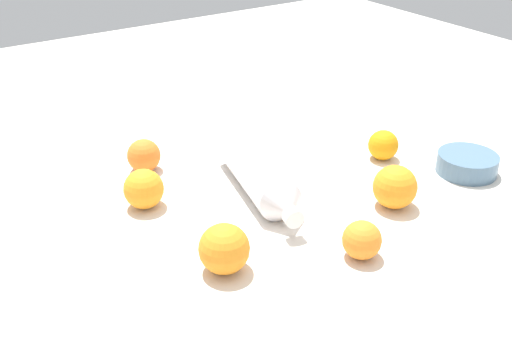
{
  "coord_description": "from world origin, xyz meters",
  "views": [
    {
      "loc": [
        0.57,
        0.8,
        0.57
      ],
      "look_at": [
        0.02,
        -0.03,
        0.04
      ],
      "focal_mm": 43.41,
      "sensor_mm": 36.0,
      "label": 1
    }
  ],
  "objects_px": {
    "orange_4": "(144,189)",
    "orange_5": "(363,239)",
    "orange_2": "(224,249)",
    "orange_3": "(383,145)",
    "orange_0": "(395,187)",
    "water_bottle": "(260,176)",
    "ceramic_bowl": "(467,164)",
    "orange_1": "(144,156)"
  },
  "relations": [
    {
      "from": "water_bottle",
      "to": "orange_1",
      "type": "relative_size",
      "value": 4.67
    },
    {
      "from": "water_bottle",
      "to": "orange_2",
      "type": "relative_size",
      "value": 3.93
    },
    {
      "from": "water_bottle",
      "to": "ceramic_bowl",
      "type": "relative_size",
      "value": 2.62
    },
    {
      "from": "orange_3",
      "to": "orange_5",
      "type": "relative_size",
      "value": 0.99
    },
    {
      "from": "orange_4",
      "to": "water_bottle",
      "type": "bearing_deg",
      "value": 158.02
    },
    {
      "from": "water_bottle",
      "to": "orange_5",
      "type": "relative_size",
      "value": 4.95
    },
    {
      "from": "orange_2",
      "to": "orange_0",
      "type": "bearing_deg",
      "value": 179.13
    },
    {
      "from": "orange_0",
      "to": "orange_5",
      "type": "height_order",
      "value": "orange_0"
    },
    {
      "from": "orange_1",
      "to": "orange_3",
      "type": "height_order",
      "value": "orange_1"
    },
    {
      "from": "orange_0",
      "to": "ceramic_bowl",
      "type": "height_order",
      "value": "orange_0"
    },
    {
      "from": "orange_2",
      "to": "orange_3",
      "type": "height_order",
      "value": "orange_2"
    },
    {
      "from": "orange_1",
      "to": "orange_4",
      "type": "distance_m",
      "value": 0.14
    },
    {
      "from": "orange_5",
      "to": "ceramic_bowl",
      "type": "distance_m",
      "value": 0.37
    },
    {
      "from": "orange_0",
      "to": "ceramic_bowl",
      "type": "bearing_deg",
      "value": -176.47
    },
    {
      "from": "orange_5",
      "to": "orange_1",
      "type": "bearing_deg",
      "value": -70.0
    },
    {
      "from": "orange_1",
      "to": "orange_4",
      "type": "relative_size",
      "value": 0.92
    },
    {
      "from": "ceramic_bowl",
      "to": "orange_4",
      "type": "bearing_deg",
      "value": -21.62
    },
    {
      "from": "water_bottle",
      "to": "orange_2",
      "type": "xyz_separation_m",
      "value": [
        0.17,
        0.16,
        0.0
      ]
    },
    {
      "from": "orange_2",
      "to": "orange_4",
      "type": "xyz_separation_m",
      "value": [
        0.02,
        -0.23,
        -0.0
      ]
    },
    {
      "from": "orange_0",
      "to": "orange_5",
      "type": "distance_m",
      "value": 0.17
    },
    {
      "from": "water_bottle",
      "to": "orange_0",
      "type": "height_order",
      "value": "same"
    },
    {
      "from": "orange_0",
      "to": "orange_4",
      "type": "relative_size",
      "value": 1.1
    },
    {
      "from": "orange_0",
      "to": "orange_3",
      "type": "bearing_deg",
      "value": -127.82
    },
    {
      "from": "orange_4",
      "to": "orange_5",
      "type": "bearing_deg",
      "value": 124.22
    },
    {
      "from": "water_bottle",
      "to": "orange_2",
      "type": "bearing_deg",
      "value": -34.17
    },
    {
      "from": "orange_3",
      "to": "orange_1",
      "type": "bearing_deg",
      "value": -27.32
    },
    {
      "from": "water_bottle",
      "to": "orange_0",
      "type": "xyz_separation_m",
      "value": [
        -0.17,
        0.16,
        0.0
      ]
    },
    {
      "from": "orange_1",
      "to": "orange_2",
      "type": "distance_m",
      "value": 0.36
    },
    {
      "from": "orange_0",
      "to": "orange_2",
      "type": "relative_size",
      "value": 1.0
    },
    {
      "from": "orange_1",
      "to": "orange_5",
      "type": "bearing_deg",
      "value": 110.0
    },
    {
      "from": "orange_0",
      "to": "water_bottle",
      "type": "bearing_deg",
      "value": -43.23
    },
    {
      "from": "orange_1",
      "to": "orange_3",
      "type": "xyz_separation_m",
      "value": [
        -0.42,
        0.22,
        -0.0
      ]
    },
    {
      "from": "water_bottle",
      "to": "orange_1",
      "type": "distance_m",
      "value": 0.24
    },
    {
      "from": "orange_4",
      "to": "orange_3",
      "type": "bearing_deg",
      "value": 168.93
    },
    {
      "from": "orange_2",
      "to": "orange_5",
      "type": "bearing_deg",
      "value": 156.17
    },
    {
      "from": "orange_0",
      "to": "ceramic_bowl",
      "type": "xyz_separation_m",
      "value": [
        -0.21,
        -0.01,
        -0.02
      ]
    },
    {
      "from": "orange_4",
      "to": "orange_2",
      "type": "bearing_deg",
      "value": 95.5
    },
    {
      "from": "orange_2",
      "to": "orange_4",
      "type": "distance_m",
      "value": 0.24
    },
    {
      "from": "orange_2",
      "to": "ceramic_bowl",
      "type": "xyz_separation_m",
      "value": [
        -0.55,
        -0.01,
        -0.02
      ]
    },
    {
      "from": "orange_0",
      "to": "orange_2",
      "type": "xyz_separation_m",
      "value": [
        0.34,
        -0.01,
        -0.0
      ]
    },
    {
      "from": "orange_1",
      "to": "orange_3",
      "type": "relative_size",
      "value": 1.07
    },
    {
      "from": "water_bottle",
      "to": "orange_5",
      "type": "distance_m",
      "value": 0.25
    }
  ]
}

